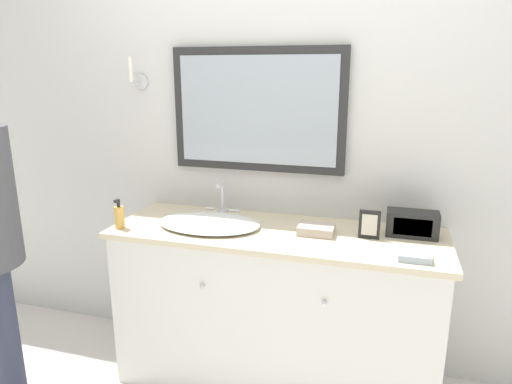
% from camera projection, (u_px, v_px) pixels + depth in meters
% --- Properties ---
extents(wall_back, '(8.00, 0.18, 2.55)m').
position_uv_depth(wall_back, '(290.00, 147.00, 2.56)').
color(wall_back, silver).
rests_on(wall_back, ground_plane).
extents(vanity_counter, '(1.72, 0.59, 0.89)m').
position_uv_depth(vanity_counter, '(275.00, 308.00, 2.48)').
color(vanity_counter, silver).
rests_on(vanity_counter, ground_plane).
extents(sink_basin, '(0.56, 0.43, 0.19)m').
position_uv_depth(sink_basin, '(209.00, 222.00, 2.43)').
color(sink_basin, white).
rests_on(sink_basin, vanity_counter).
extents(soap_bottle, '(0.05, 0.05, 0.16)m').
position_uv_depth(soap_bottle, '(119.00, 217.00, 2.39)').
color(soap_bottle, gold).
rests_on(soap_bottle, vanity_counter).
extents(appliance_box, '(0.25, 0.12, 0.13)m').
position_uv_depth(appliance_box, '(412.00, 224.00, 2.27)').
color(appliance_box, black).
rests_on(appliance_box, vanity_counter).
extents(picture_frame, '(0.10, 0.01, 0.15)m').
position_uv_depth(picture_frame, '(369.00, 225.00, 2.23)').
color(picture_frame, black).
rests_on(picture_frame, vanity_counter).
extents(hand_towel_near_sink, '(0.18, 0.14, 0.05)m').
position_uv_depth(hand_towel_near_sink, '(316.00, 230.00, 2.31)').
color(hand_towel_near_sink, '#B7A899').
rests_on(hand_towel_near_sink, vanity_counter).
extents(hand_towel_far_corner, '(0.14, 0.14, 0.03)m').
position_uv_depth(hand_towel_far_corner, '(414.00, 255.00, 2.01)').
color(hand_towel_far_corner, '#A8B7C6').
rests_on(hand_towel_far_corner, vanity_counter).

